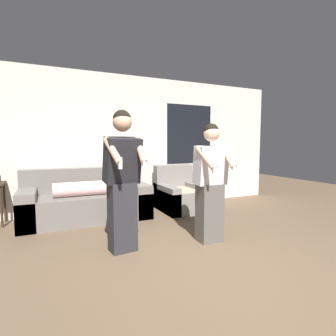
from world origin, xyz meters
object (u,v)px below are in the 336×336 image
object	(u,v)px
couch	(87,201)
person_left	(122,180)
armchair	(180,196)
person_right	(210,183)

from	to	relation	value
couch	person_left	size ratio (longest dim) A/B	1.23
armchair	person_left	bearing A→B (deg)	-135.57
couch	person_right	size ratio (longest dim) A/B	1.34
armchair	person_right	distance (m)	1.83
person_left	couch	bearing A→B (deg)	97.84
couch	armchair	distance (m)	1.80
person_right	couch	bearing A→B (deg)	127.61
person_left	person_right	size ratio (longest dim) A/B	1.08
armchair	person_right	xyz separation A→B (m)	(-0.41, -1.70, 0.52)
person_left	person_right	distance (m)	1.18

